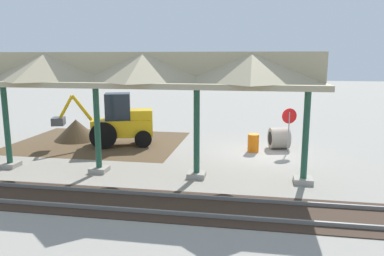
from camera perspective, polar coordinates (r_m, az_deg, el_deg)
name	(u,v)px	position (r m, az deg, el deg)	size (l,w,h in m)	color
ground_plane	(263,154)	(18.89, 10.70, -3.85)	(120.00, 120.00, 0.00)	gray
dirt_work_zone	(99,142)	(21.61, -13.95, -2.12)	(9.10, 7.00, 0.01)	brown
platform_canopy	(1,70)	(17.55, -27.06, 7.89)	(25.83, 3.20, 4.90)	#9E998E
rail_tracks	(266,212)	(12.01, 11.17, -12.38)	(60.00, 2.58, 0.15)	slate
stop_sign	(289,121)	(19.16, 14.58, 1.06)	(0.73, 0.27, 2.21)	gray
backhoe	(119,122)	(20.42, -10.99, 0.88)	(5.27, 2.70, 2.82)	#EAB214
dirt_mound	(77,140)	(22.63, -17.14, -1.71)	(5.03, 5.03, 2.38)	brown
concrete_pipe	(279,138)	(19.98, 13.11, -1.52)	(1.17, 1.28, 1.10)	#9E9384
traffic_barrel	(253,143)	(19.08, 9.32, -2.26)	(0.56, 0.56, 0.90)	orange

